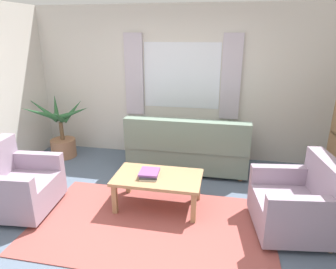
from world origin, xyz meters
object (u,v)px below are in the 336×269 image
(couch, at_px, (188,149))
(book_stack_on_table, at_px, (149,174))
(armchair_left, at_px, (15,185))
(armchair_right, at_px, (298,204))
(potted_plant, at_px, (61,135))
(coffee_table, at_px, (158,180))

(couch, distance_m, book_stack_on_table, 1.25)
(armchair_left, height_order, armchair_right, same)
(armchair_right, height_order, book_stack_on_table, armchair_right)
(armchair_right, bearing_deg, book_stack_on_table, -102.99)
(armchair_right, distance_m, book_stack_on_table, 1.76)
(armchair_right, xyz_separation_m, potted_plant, (-3.73, 1.46, 0.06))
(coffee_table, distance_m, book_stack_on_table, 0.14)
(book_stack_on_table, bearing_deg, armchair_left, -166.69)
(couch, height_order, potted_plant, potted_plant)
(armchair_left, relative_size, potted_plant, 0.81)
(armchair_left, distance_m, potted_plant, 1.72)
(couch, distance_m, armchair_right, 1.97)
(couch, xyz_separation_m, potted_plant, (-2.30, 0.10, 0.04))
(couch, relative_size, armchair_right, 2.01)
(coffee_table, bearing_deg, couch, 79.19)
(armchair_left, height_order, potted_plant, potted_plant)
(couch, relative_size, armchair_left, 2.09)
(armchair_right, height_order, coffee_table, armchair_right)
(armchair_left, bearing_deg, book_stack_on_table, -81.73)
(armchair_left, height_order, book_stack_on_table, armchair_left)
(armchair_left, relative_size, book_stack_on_table, 2.87)
(armchair_left, distance_m, book_stack_on_table, 1.68)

